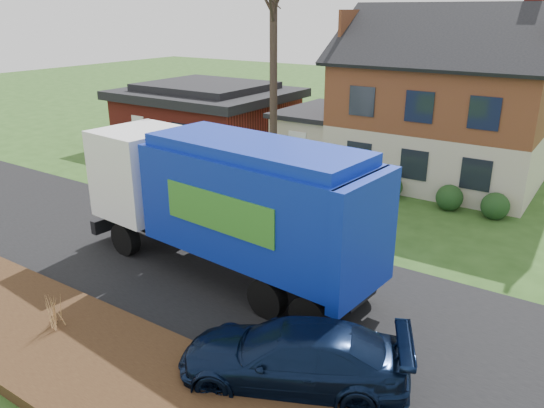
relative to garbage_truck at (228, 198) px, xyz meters
The scene contains 9 objects.
ground 2.54m from the garbage_truck, 32.91° to the right, with size 120.00×120.00×0.00m, color #264717.
road 2.53m from the garbage_truck, 32.91° to the right, with size 80.00×7.00×0.02m, color black.
mulch_verge 5.90m from the garbage_truck, 88.45° to the right, with size 80.00×3.50×0.30m, color black.
main_house 13.99m from the garbage_truck, 83.25° to the left, with size 12.95×8.95×9.26m.
ranch_house 17.54m from the garbage_truck, 132.57° to the left, with size 9.80×8.20×3.70m.
garbage_truck is the anchor object (origin of this frame).
silver_sedan 6.50m from the garbage_truck, 124.15° to the left, with size 1.58×4.53×1.49m, color #999CA0.
navy_wagon 5.77m from the garbage_truck, 37.55° to the right, with size 2.04×5.02×1.46m, color black.
grass_clump_mid 5.64m from the garbage_truck, 107.63° to the right, with size 0.35×0.29×0.98m.
Camera 1 is at (9.21, -11.49, 7.79)m, focal length 35.00 mm.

